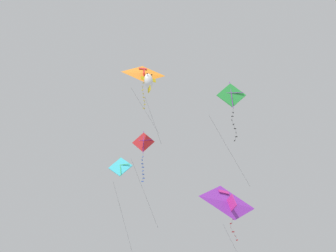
% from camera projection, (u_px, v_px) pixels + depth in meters
% --- Properties ---
extents(kite_diamond_near_right, '(2.32, 1.36, 8.59)m').
position_uv_depth(kite_diamond_near_right, '(120.00, 167.00, 45.82)').
color(kite_diamond_near_right, '#1EB2C6').
extents(kite_delta_mid_left, '(2.54, 1.54, 5.43)m').
position_uv_depth(kite_delta_mid_left, '(143.00, 74.00, 45.43)').
color(kite_delta_mid_left, orange).
extents(kite_diamond_near_left, '(2.89, 1.75, 7.98)m').
position_uv_depth(kite_diamond_near_left, '(231.00, 96.00, 44.71)').
color(kite_diamond_near_left, green).
extents(kite_diamond_low_drifter, '(2.02, 1.28, 7.18)m').
position_uv_depth(kite_diamond_low_drifter, '(143.00, 144.00, 43.77)').
color(kite_diamond_low_drifter, red).
extents(kite_delta_highest, '(4.05, 3.01, 8.49)m').
position_uv_depth(kite_delta_highest, '(228.00, 202.00, 39.48)').
color(kite_delta_highest, purple).
extents(kite_fish_far_centre, '(1.48, 1.18, 5.38)m').
position_uv_depth(kite_fish_far_centre, '(149.00, 81.00, 41.38)').
color(kite_fish_far_centre, white).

